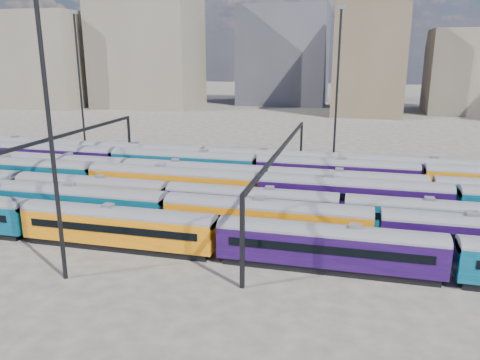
% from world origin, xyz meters
% --- Properties ---
extents(ground, '(500.00, 500.00, 0.00)m').
position_xyz_m(ground, '(0.00, 0.00, 0.00)').
color(ground, '#444039').
rests_on(ground, ground).
extents(rake_0, '(120.50, 2.94, 4.94)m').
position_xyz_m(rake_0, '(6.43, -15.00, 2.60)').
color(rake_0, black).
rests_on(rake_0, ground).
extents(rake_1, '(106.39, 3.12, 5.25)m').
position_xyz_m(rake_1, '(10.05, -10.00, 2.76)').
color(rake_1, black).
rests_on(rake_1, ground).
extents(rake_2, '(118.74, 2.90, 4.87)m').
position_xyz_m(rake_2, '(-22.45, -5.00, 2.56)').
color(rake_2, black).
rests_on(rake_2, ground).
extents(rake_3, '(111.07, 3.25, 5.49)m').
position_xyz_m(rake_3, '(-4.02, 0.00, 2.88)').
color(rake_3, black).
rests_on(rake_3, ground).
extents(rake_4, '(100.88, 2.96, 4.97)m').
position_xyz_m(rake_4, '(17.44, 5.00, 2.61)').
color(rake_4, black).
rests_on(rake_4, ground).
extents(rake_5, '(111.01, 3.25, 5.48)m').
position_xyz_m(rake_5, '(-6.34, 10.00, 2.88)').
color(rake_5, black).
rests_on(rake_5, ground).
extents(rake_6, '(146.68, 3.06, 5.16)m').
position_xyz_m(rake_6, '(5.87, 15.00, 2.71)').
color(rake_6, black).
rests_on(rake_6, ground).
extents(gantry_1, '(0.35, 40.35, 8.03)m').
position_xyz_m(gantry_1, '(-20.00, 0.00, 6.79)').
color(gantry_1, black).
rests_on(gantry_1, ground).
extents(gantry_2, '(0.35, 40.35, 8.03)m').
position_xyz_m(gantry_2, '(10.00, 0.00, 6.79)').
color(gantry_2, black).
rests_on(gantry_2, ground).
extents(mast_1, '(1.40, 0.50, 25.60)m').
position_xyz_m(mast_1, '(-30.00, 22.00, 13.97)').
color(mast_1, black).
rests_on(mast_1, ground).
extents(mast_2, '(1.40, 0.50, 25.60)m').
position_xyz_m(mast_2, '(-5.00, -22.00, 13.97)').
color(mast_2, black).
rests_on(mast_2, ground).
extents(mast_3, '(1.40, 0.50, 25.60)m').
position_xyz_m(mast_3, '(15.00, 24.00, 13.97)').
color(mast_3, black).
rests_on(mast_3, ground).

